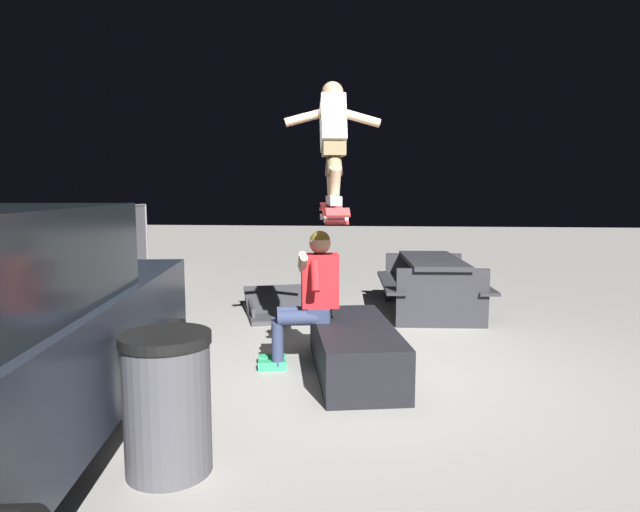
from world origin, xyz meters
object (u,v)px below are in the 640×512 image
(skater_airborne, at_px, (333,137))
(kicker_ramp, at_px, (284,309))
(picnic_table_back, at_px, (432,277))
(skateboard, at_px, (333,213))
(person_sitting_on_ledge, at_px, (309,293))
(ledge_box_main, at_px, (354,349))
(trash_bin, at_px, (168,402))

(skater_airborne, xyz_separation_m, kicker_ramp, (2.06, 0.80, -2.07))
(skater_airborne, bearing_deg, picnic_table_back, -27.77)
(skateboard, xyz_separation_m, picnic_table_back, (2.29, -1.17, -0.94))
(person_sitting_on_ledge, xyz_separation_m, skater_airborne, (0.07, -0.22, 1.43))
(ledge_box_main, bearing_deg, picnic_table_back, -21.29)
(skateboard, xyz_separation_m, skater_airborne, (0.06, 0.01, 0.69))
(picnic_table_back, bearing_deg, skater_airborne, 152.23)
(kicker_ramp, bearing_deg, skateboard, -159.13)
(person_sitting_on_ledge, height_order, picnic_table_back, person_sitting_on_ledge)
(picnic_table_back, bearing_deg, ledge_box_main, 158.71)
(skateboard, height_order, picnic_table_back, skateboard)
(trash_bin, bearing_deg, skateboard, -22.52)
(person_sitting_on_ledge, distance_m, trash_bin, 2.10)
(skater_airborne, relative_size, kicker_ramp, 0.73)
(kicker_ramp, height_order, picnic_table_back, picnic_table_back)
(skater_airborne, bearing_deg, skateboard, -171.49)
(ledge_box_main, bearing_deg, skateboard, 47.95)
(skater_airborne, distance_m, kicker_ramp, 3.03)
(ledge_box_main, relative_size, skateboard, 1.61)
(person_sitting_on_ledge, relative_size, skateboard, 1.23)
(person_sitting_on_ledge, relative_size, trash_bin, 1.53)
(picnic_table_back, xyz_separation_m, trash_bin, (-4.31, 2.00, -0.08))
(person_sitting_on_ledge, bearing_deg, trash_bin, 163.00)
(skater_airborne, bearing_deg, trash_bin, 158.23)
(person_sitting_on_ledge, xyz_separation_m, trash_bin, (-1.99, 0.61, -0.28))
(kicker_ramp, xyz_separation_m, trash_bin, (-4.13, 0.03, 0.36))
(trash_bin, bearing_deg, picnic_table_back, -24.96)
(skateboard, bearing_deg, trash_bin, 157.48)
(ledge_box_main, xyz_separation_m, skater_airborne, (0.24, 0.21, 1.91))
(skater_airborne, relative_size, trash_bin, 1.34)
(ledge_box_main, bearing_deg, kicker_ramp, 23.73)
(person_sitting_on_ledge, distance_m, picnic_table_back, 2.71)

